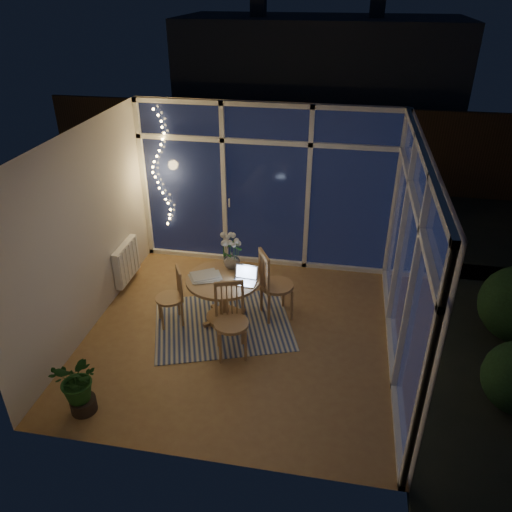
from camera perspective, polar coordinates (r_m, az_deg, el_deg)
name	(u,v)px	position (r m, az deg, el deg)	size (l,w,h in m)	color
floor	(241,334)	(6.68, -1.76, -8.92)	(4.00, 4.00, 0.00)	olive
ceiling	(237,141)	(5.48, -2.17, 13.01)	(4.00, 4.00, 0.00)	silver
wall_back	(266,187)	(7.76, 1.17, 7.84)	(4.00, 0.04, 2.60)	beige
wall_front	(190,357)	(4.37, -7.54, -11.38)	(4.00, 0.04, 2.60)	beige
wall_left	(84,234)	(6.65, -19.06, 2.36)	(0.04, 4.00, 2.60)	beige
wall_right	(411,263)	(5.92, 17.34, -0.75)	(0.04, 4.00, 2.60)	beige
window_wall_back	(266,188)	(7.72, 1.13, 7.74)	(4.00, 0.10, 2.60)	white
window_wall_right	(408,263)	(5.92, 16.96, -0.72)	(0.10, 4.00, 2.60)	white
radiator	(126,262)	(7.73, -14.60, -0.63)	(0.10, 0.70, 0.58)	white
fairy_lights	(160,170)	(7.98, -10.89, 9.68)	(0.24, 0.10, 1.85)	#ECBA5E
garden_patio	(311,198)	(10.98, 6.26, 6.63)	(12.00, 6.00, 0.10)	black
garden_fence	(292,147)	(11.17, 4.14, 12.36)	(11.00, 0.08, 1.80)	#362613
neighbour_roof	(319,64)	(13.79, 7.24, 20.98)	(7.00, 3.00, 2.20)	#2D3137
garden_shrubs	(236,200)	(9.49, -2.29, 6.41)	(0.90, 0.90, 0.90)	black
rug	(223,323)	(6.87, -3.80, -7.70)	(1.81, 1.45, 0.01)	beige
dining_table	(224,299)	(6.76, -3.69, -4.96)	(0.98, 0.98, 0.67)	#A38149
chair_left	(169,297)	(6.74, -9.89, -4.63)	(0.39, 0.39, 0.84)	#A38149
chair_right	(277,284)	(6.74, 2.39, -3.20)	(0.48, 0.48, 1.03)	#A38149
chair_front	(231,322)	(6.09, -2.85, -7.54)	(0.45, 0.45, 0.97)	#A38149
laptop	(244,276)	(6.41, -1.37, -2.25)	(0.30, 0.26, 0.22)	silver
flower_vase	(232,261)	(6.76, -2.79, -0.54)	(0.20, 0.20, 0.21)	white
bowl	(241,270)	(6.71, -1.77, -1.61)	(0.15, 0.15, 0.04)	white
newspapers	(205,276)	(6.61, -5.80, -2.33)	(0.34, 0.26, 0.02)	beige
phone	(234,283)	(6.46, -2.48, -3.08)	(0.11, 0.05, 0.01)	black
potted_plant	(79,384)	(5.74, -19.60, -13.61)	(0.54, 0.47, 0.76)	#19481A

